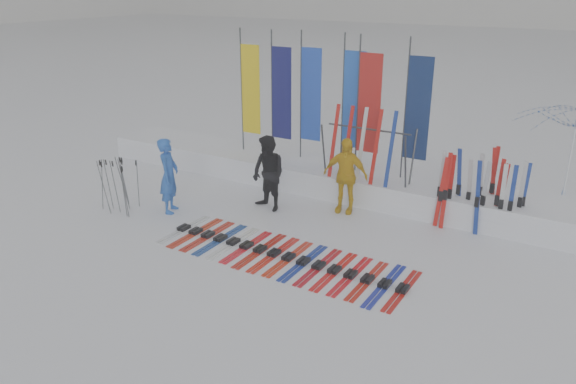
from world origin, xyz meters
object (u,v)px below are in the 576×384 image
Objects in this scene: person_yellow at (345,175)px; tent_canopy at (571,157)px; person_black at (268,174)px; ski_row at (281,255)px; ski_rack at (368,146)px; person_blue at (169,176)px.

tent_canopy reaches higher than person_yellow.
tent_canopy is (5.75, 3.55, 0.37)m from person_black.
tent_canopy is 7.00m from ski_row.
tent_canopy is 1.33× the size of ski_rack.
person_blue is at bearing -158.73° from person_yellow.
ski_rack reaches higher than person_black.
ski_row is at bearing -93.87° from ski_rack.
tent_canopy is 4.51m from ski_rack.
person_blue is at bearing -130.01° from person_black.
ski_rack is (-4.02, -2.04, 0.16)m from tent_canopy.
person_black is 1.72m from person_yellow.
ski_rack is (1.73, 1.51, 0.53)m from person_black.
person_black is 0.63× the size of tent_canopy.
person_yellow reaches higher than person_black.
ski_rack is at bearing 65.19° from person_yellow.
ski_rack is at bearing -77.16° from person_blue.
tent_canopy is at bearing -82.61° from person_blue.
ski_rack is (3.56, 2.75, 0.53)m from person_blue.
person_blue is 8.97m from tent_canopy.
person_yellow is 0.84× the size of ski_rack.
ski_row is at bearing -35.87° from person_black.
person_blue is 0.63× the size of tent_canopy.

